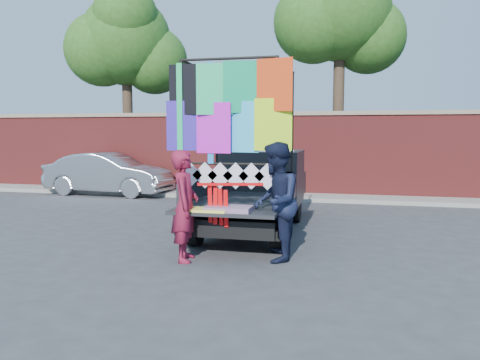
% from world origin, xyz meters
% --- Properties ---
extents(ground, '(90.00, 90.00, 0.00)m').
position_xyz_m(ground, '(0.00, 0.00, 0.00)').
color(ground, '#38383A').
rests_on(ground, ground).
extents(brick_wall, '(30.00, 0.45, 2.61)m').
position_xyz_m(brick_wall, '(0.00, 7.00, 1.33)').
color(brick_wall, maroon).
rests_on(brick_wall, ground).
extents(curb, '(30.00, 1.20, 0.12)m').
position_xyz_m(curb, '(0.00, 6.30, 0.06)').
color(curb, gray).
rests_on(curb, ground).
extents(tree_left, '(4.20, 3.30, 7.05)m').
position_xyz_m(tree_left, '(-6.48, 8.12, 5.12)').
color(tree_left, '#38281C').
rests_on(tree_left, ground).
extents(tree_mid, '(4.20, 3.30, 7.73)m').
position_xyz_m(tree_mid, '(1.02, 8.12, 5.70)').
color(tree_mid, '#38281C').
rests_on(tree_mid, ground).
extents(pickup_truck, '(2.00, 5.03, 3.17)m').
position_xyz_m(pickup_truck, '(-0.47, 2.16, 0.80)').
color(pickup_truck, black).
rests_on(pickup_truck, ground).
extents(sedan, '(4.11, 1.63, 1.33)m').
position_xyz_m(sedan, '(-6.04, 5.88, 0.66)').
color(sedan, '#AFB2B6').
rests_on(sedan, ground).
extents(woman, '(0.54, 0.71, 1.73)m').
position_xyz_m(woman, '(-1.04, -0.77, 0.86)').
color(woman, maroon).
rests_on(woman, ground).
extents(man, '(0.80, 0.98, 1.85)m').
position_xyz_m(man, '(0.33, -0.43, 0.93)').
color(man, '#131931').
rests_on(man, ground).
extents(streamer_bundle, '(1.00, 0.29, 0.70)m').
position_xyz_m(streamer_bundle, '(-0.47, -0.61, 1.00)').
color(streamer_bundle, '#F80D0E').
rests_on(streamer_bundle, ground).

